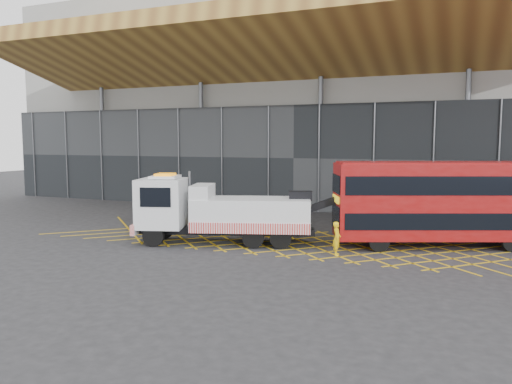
% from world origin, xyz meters
% --- Properties ---
extents(ground_plane, '(120.00, 120.00, 0.00)m').
position_xyz_m(ground_plane, '(0.00, 0.00, 0.00)').
color(ground_plane, '#242426').
extents(road_markings, '(27.96, 7.16, 0.01)m').
position_xyz_m(road_markings, '(5.60, 0.00, 0.01)').
color(road_markings, gold).
rests_on(road_markings, ground_plane).
extents(construction_building, '(55.00, 23.97, 18.00)m').
position_xyz_m(construction_building, '(1.92, 18.40, 8.98)').
color(construction_building, gray).
rests_on(construction_building, ground_plane).
extents(recovery_truck, '(10.49, 5.14, 3.69)m').
position_xyz_m(recovery_truck, '(2.21, -1.85, 1.71)').
color(recovery_truck, black).
rests_on(recovery_truck, ground_plane).
extents(bus_towed, '(10.63, 6.25, 4.28)m').
position_xyz_m(bus_towed, '(12.95, 1.64, 2.38)').
color(bus_towed, maroon).
rests_on(bus_towed, ground_plane).
extents(worker, '(0.48, 0.63, 1.57)m').
position_xyz_m(worker, '(8.57, -2.08, 0.79)').
color(worker, yellow).
rests_on(worker, ground_plane).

